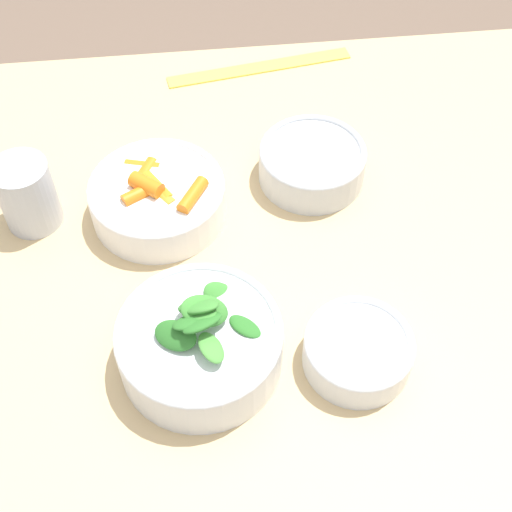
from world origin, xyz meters
TOP-DOWN VIEW (x-y plane):
  - ground_plane at (0.00, 0.00)m, footprint 10.00×10.00m
  - dining_table at (0.00, 0.00)m, footprint 1.04×0.87m
  - bowl_carrots at (-0.14, 0.07)m, footprint 0.19×0.19m
  - bowl_greens at (-0.10, -0.17)m, footprint 0.20×0.19m
  - bowl_beans_hotdog at (0.08, 0.12)m, footprint 0.15×0.15m
  - bowl_cookies at (0.08, -0.19)m, footprint 0.13×0.13m
  - ruler at (0.03, 0.38)m, footprint 0.31×0.07m
  - cup at (-0.31, 0.08)m, footprint 0.08×0.08m

SIDE VIEW (x-z plane):
  - ground_plane at x=0.00m, z-range 0.00..0.00m
  - dining_table at x=0.00m, z-range 0.25..0.99m
  - ruler at x=0.03m, z-range 0.74..0.74m
  - bowl_cookies at x=0.08m, z-range 0.74..0.79m
  - bowl_beans_hotdog at x=0.08m, z-range 0.74..0.79m
  - bowl_carrots at x=-0.14m, z-range 0.73..0.81m
  - bowl_greens at x=-0.10m, z-range 0.72..0.84m
  - cup at x=-0.31m, z-range 0.74..0.84m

